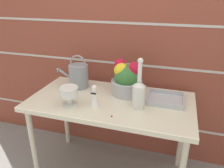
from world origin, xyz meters
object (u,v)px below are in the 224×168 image
at_px(watering_can, 78,76).
at_px(crystal_pedestal_bowl, 69,93).
at_px(flower_planter, 126,79).
at_px(wire_tray, 165,100).
at_px(figurine_vase, 95,97).
at_px(glass_decanter, 139,92).

bearing_deg(watering_can, crystal_pedestal_bowl, -76.27).
distance_m(watering_can, flower_planter, 0.44).
xyz_separation_m(crystal_pedestal_bowl, wire_tray, (0.68, 0.28, -0.09)).
height_order(crystal_pedestal_bowl, figurine_vase, figurine_vase).
xyz_separation_m(watering_can, glass_decanter, (0.57, -0.21, 0.01)).
height_order(glass_decanter, figurine_vase, glass_decanter).
relative_size(crystal_pedestal_bowl, wire_tray, 0.53).
xyz_separation_m(glass_decanter, figurine_vase, (-0.31, -0.07, -0.06)).
height_order(watering_can, figurine_vase, watering_can).
height_order(glass_decanter, wire_tray, glass_decanter).
xyz_separation_m(watering_can, flower_planter, (0.43, -0.01, 0.02)).
relative_size(glass_decanter, figurine_vase, 2.27).
bearing_deg(figurine_vase, glass_decanter, 11.77).
height_order(watering_can, flower_planter, watering_can).
distance_m(flower_planter, figurine_vase, 0.32).
height_order(crystal_pedestal_bowl, glass_decanter, glass_decanter).
relative_size(flower_planter, wire_tray, 1.03).
relative_size(watering_can, crystal_pedestal_bowl, 2.10).
xyz_separation_m(watering_can, crystal_pedestal_bowl, (0.08, -0.33, -0.01)).
bearing_deg(figurine_vase, watering_can, 133.04).
relative_size(crystal_pedestal_bowl, figurine_vase, 0.89).
bearing_deg(wire_tray, flower_planter, 173.36).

